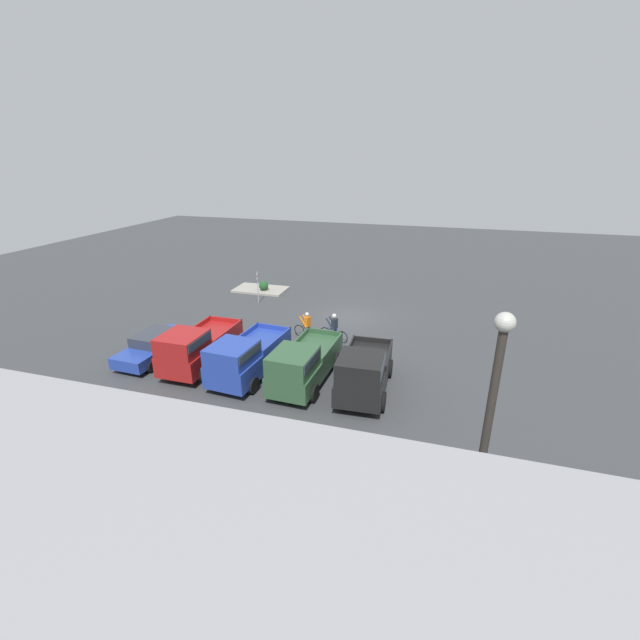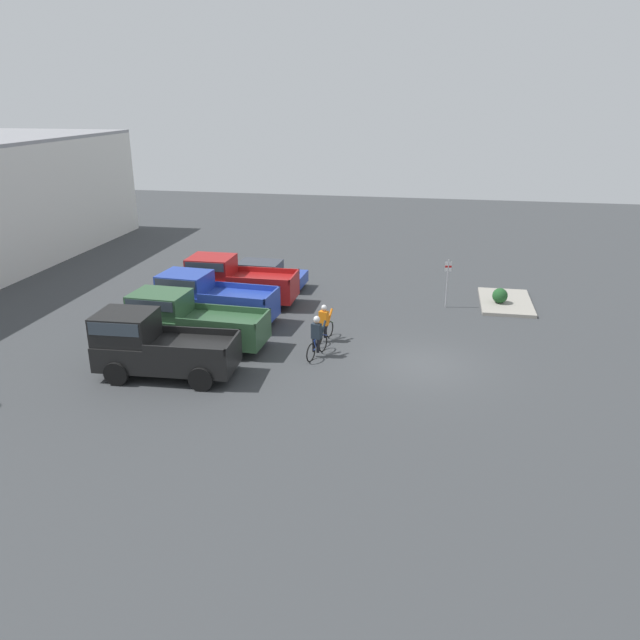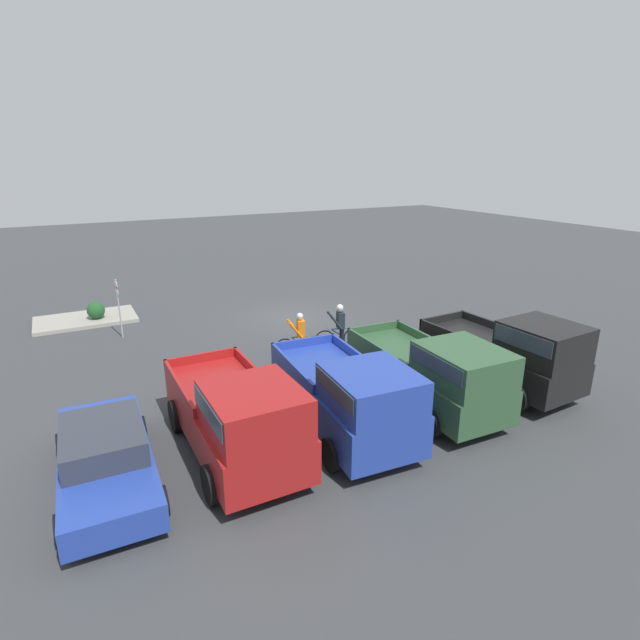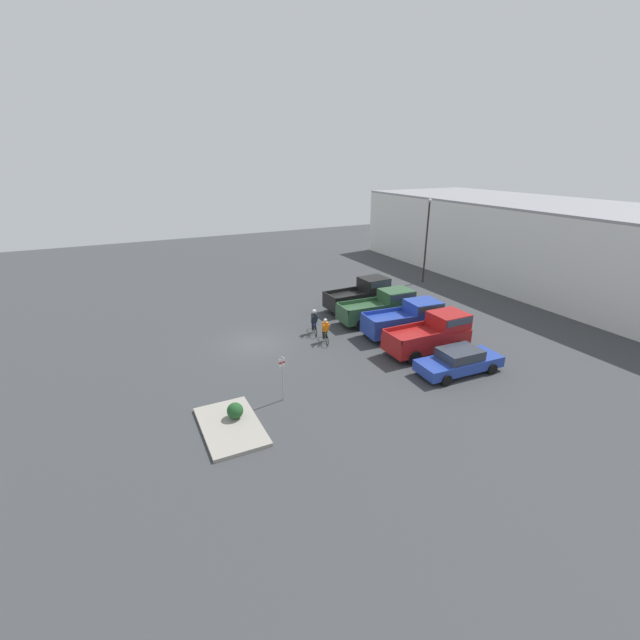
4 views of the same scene
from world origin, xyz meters
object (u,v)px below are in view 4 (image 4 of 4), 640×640
(shrub, at_px, (235,411))
(sedan_0, at_px, (459,361))
(pickup_truck_2, at_px, (408,318))
(pickup_truck_3, at_px, (433,333))
(cyclist_1, at_px, (314,321))
(lamppost, at_px, (427,235))
(pickup_truck_1, at_px, (382,306))
(fire_lane_sign, at_px, (282,374))
(pickup_truck_0, at_px, (363,294))
(cyclist_0, at_px, (325,330))

(shrub, bearing_deg, sedan_0, 86.00)
(shrub, bearing_deg, pickup_truck_2, 110.15)
(pickup_truck_3, relative_size, shrub, 7.11)
(cyclist_1, distance_m, lamppost, 16.35)
(pickup_truck_1, bearing_deg, pickup_truck_3, -1.27)
(sedan_0, bearing_deg, fire_lane_sign, -99.11)
(sedan_0, relative_size, cyclist_1, 2.73)
(pickup_truck_2, bearing_deg, pickup_truck_0, 179.80)
(pickup_truck_1, distance_m, cyclist_1, 5.30)
(pickup_truck_3, bearing_deg, pickup_truck_0, 178.36)
(sedan_0, relative_size, cyclist_0, 2.82)
(pickup_truck_3, height_order, lamppost, lamppost)
(pickup_truck_2, xyz_separation_m, shrub, (4.72, -12.86, -0.61))
(pickup_truck_2, xyz_separation_m, cyclist_0, (-1.28, -5.38, -0.35))
(sedan_0, relative_size, shrub, 6.70)
(pickup_truck_3, distance_m, fire_lane_sign, 10.19)
(shrub, bearing_deg, cyclist_1, 135.55)
(pickup_truck_3, xyz_separation_m, fire_lane_sign, (1.26, -10.11, 0.24))
(pickup_truck_1, xyz_separation_m, shrub, (7.53, -12.77, -0.61))
(pickup_truck_1, relative_size, lamppost, 0.73)
(pickup_truck_3, bearing_deg, pickup_truck_1, 178.73)
(pickup_truck_3, relative_size, cyclist_1, 2.90)
(cyclist_0, height_order, cyclist_1, cyclist_1)
(pickup_truck_2, xyz_separation_m, sedan_0, (5.57, -0.74, -0.44))
(pickup_truck_0, bearing_deg, cyclist_1, -63.01)
(cyclist_1, relative_size, shrub, 2.45)
(shrub, bearing_deg, pickup_truck_1, 120.53)
(sedan_0, bearing_deg, pickup_truck_0, 176.14)
(cyclist_1, bearing_deg, lamppost, 115.01)
(cyclist_1, bearing_deg, cyclist_0, 0.31)
(pickup_truck_1, relative_size, pickup_truck_3, 1.07)
(cyclist_1, height_order, shrub, cyclist_1)
(pickup_truck_1, height_order, sedan_0, pickup_truck_1)
(fire_lane_sign, bearing_deg, sedan_0, 80.89)
(shrub, bearing_deg, lamppost, 123.22)
(pickup_truck_1, xyz_separation_m, cyclist_1, (-0.09, -5.30, -0.28))
(pickup_truck_2, height_order, pickup_truck_3, pickup_truck_3)
(sedan_0, height_order, cyclist_0, cyclist_0)
(cyclist_0, height_order, shrub, cyclist_0)
(pickup_truck_2, relative_size, shrub, 7.25)
(cyclist_0, relative_size, fire_lane_sign, 0.74)
(fire_lane_sign, bearing_deg, cyclist_0, 137.05)
(pickup_truck_1, height_order, pickup_truck_3, pickup_truck_3)
(pickup_truck_3, xyz_separation_m, shrub, (1.95, -12.64, -0.66))
(pickup_truck_2, relative_size, cyclist_0, 3.06)
(pickup_truck_2, bearing_deg, fire_lane_sign, -68.69)
(pickup_truck_2, height_order, fire_lane_sign, fire_lane_sign)
(cyclist_0, bearing_deg, pickup_truck_1, 106.11)
(pickup_truck_3, bearing_deg, pickup_truck_2, 175.43)
(fire_lane_sign, bearing_deg, pickup_truck_1, 123.76)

